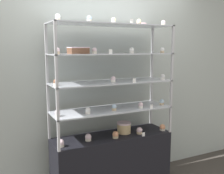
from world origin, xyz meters
TOP-DOWN VIEW (x-y plane):
  - back_wall at (0.00, 0.35)m, footprint 8.00×0.05m
  - display_base at (0.00, 0.00)m, footprint 1.33×0.41m
  - display_riser_lower at (0.00, 0.00)m, footprint 1.33×0.41m
  - display_riser_middle at (0.00, 0.00)m, footprint 1.33×0.41m
  - display_riser_upper at (0.00, 0.00)m, footprint 1.33×0.41m
  - display_riser_top at (0.00, 0.00)m, footprint 1.33×0.41m
  - layer_cake_centerpiece at (0.16, 0.01)m, footprint 0.16×0.16m
  - sheet_cake_frosted at (-0.37, 0.04)m, footprint 0.19×0.17m
  - cupcake_0 at (-0.61, -0.08)m, footprint 0.07×0.07m
  - cupcake_1 at (-0.30, -0.04)m, footprint 0.07×0.07m
  - cupcake_2 at (-0.01, -0.10)m, footprint 0.07×0.07m
  - cupcake_3 at (0.30, -0.09)m, footprint 0.07×0.07m
  - cupcake_4 at (0.61, -0.11)m, footprint 0.07×0.07m
  - price_tag_0 at (0.30, -0.19)m, footprint 0.04×0.00m
  - cupcake_5 at (-0.62, -0.06)m, footprint 0.05×0.05m
  - cupcake_6 at (-0.32, -0.09)m, footprint 0.05×0.05m
  - cupcake_7 at (-0.01, -0.08)m, footprint 0.05×0.05m
  - cupcake_8 at (0.30, -0.11)m, footprint 0.05×0.05m
  - cupcake_9 at (0.61, -0.08)m, footprint 0.05×0.05m
  - price_tag_1 at (0.39, -0.19)m, footprint 0.04×0.00m
  - cupcake_10 at (-0.62, -0.04)m, footprint 0.05×0.05m
  - cupcake_11 at (-0.01, -0.06)m, footprint 0.05×0.05m
  - cupcake_12 at (0.60, -0.10)m, footprint 0.05×0.05m
  - price_tag_2 at (0.17, -0.19)m, footprint 0.04×0.00m
  - cupcake_13 at (-0.61, -0.08)m, footprint 0.05×0.05m
  - cupcake_14 at (-0.22, -0.04)m, footprint 0.05×0.05m
  - cupcake_15 at (0.19, -0.08)m, footprint 0.05×0.05m
  - cupcake_16 at (0.61, -0.06)m, footprint 0.05×0.05m
  - price_tag_3 at (-0.11, -0.19)m, footprint 0.04×0.00m
  - cupcake_17 at (-0.60, -0.10)m, footprint 0.05×0.05m
  - cupcake_18 at (-0.30, -0.10)m, footprint 0.05×0.05m
  - cupcake_19 at (-0.01, -0.07)m, footprint 0.05×0.05m
  - cupcake_20 at (0.30, -0.05)m, footprint 0.05×0.05m
  - cupcake_21 at (0.62, -0.06)m, footprint 0.05×0.05m
  - price_tag_4 at (0.13, -0.19)m, footprint 0.04×0.00m
  - donut_glazed at (0.39, 0.04)m, footprint 0.14×0.14m

SIDE VIEW (x-z plane):
  - display_base at x=0.00m, z-range 0.00..0.67m
  - price_tag_0 at x=0.30m, z-range 0.67..0.72m
  - cupcake_0 at x=-0.61m, z-range 0.67..0.75m
  - cupcake_1 at x=-0.30m, z-range 0.67..0.75m
  - cupcake_2 at x=-0.01m, z-range 0.67..0.75m
  - cupcake_3 at x=0.30m, z-range 0.67..0.75m
  - cupcake_4 at x=0.61m, z-range 0.67..0.75m
  - layer_cake_centerpiece at x=0.16m, z-range 0.67..0.80m
  - display_riser_lower at x=0.00m, z-range 0.80..1.11m
  - price_tag_1 at x=0.39m, z-range 0.98..1.02m
  - cupcake_5 at x=-0.62m, z-range 0.97..1.04m
  - cupcake_6 at x=-0.32m, z-range 0.97..1.04m
  - cupcake_7 at x=-0.01m, z-range 0.97..1.04m
  - cupcake_8 at x=0.30m, z-range 0.97..1.04m
  - cupcake_9 at x=0.61m, z-range 0.97..1.04m
  - display_riser_middle at x=0.00m, z-range 1.11..1.41m
  - back_wall at x=0.00m, z-range 0.00..2.60m
  - price_tag_2 at x=0.17m, z-range 1.28..1.32m
  - cupcake_10 at x=-0.62m, z-range 1.28..1.34m
  - cupcake_11 at x=-0.01m, z-range 1.28..1.34m
  - cupcake_12 at x=0.60m, z-range 1.28..1.34m
  - display_riser_upper at x=0.00m, z-range 1.41..1.71m
  - price_tag_3 at x=-0.11m, z-range 1.58..1.63m
  - cupcake_13 at x=-0.61m, z-range 1.58..1.64m
  - cupcake_14 at x=-0.22m, z-range 1.58..1.64m
  - cupcake_15 at x=0.19m, z-range 1.58..1.64m
  - cupcake_16 at x=0.61m, z-range 1.58..1.64m
  - sheet_cake_frosted at x=-0.37m, z-range 1.58..1.65m
  - display_riser_top at x=0.00m, z-range 1.71..2.02m
  - donut_glazed at x=0.39m, z-range 1.89..1.92m
  - price_tag_4 at x=0.13m, z-range 1.89..1.93m
  - cupcake_17 at x=-0.60m, z-range 1.88..1.95m
  - cupcake_18 at x=-0.30m, z-range 1.88..1.95m
  - cupcake_19 at x=-0.01m, z-range 1.88..1.95m
  - cupcake_20 at x=0.30m, z-range 1.88..1.95m
  - cupcake_21 at x=0.62m, z-range 1.88..1.95m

